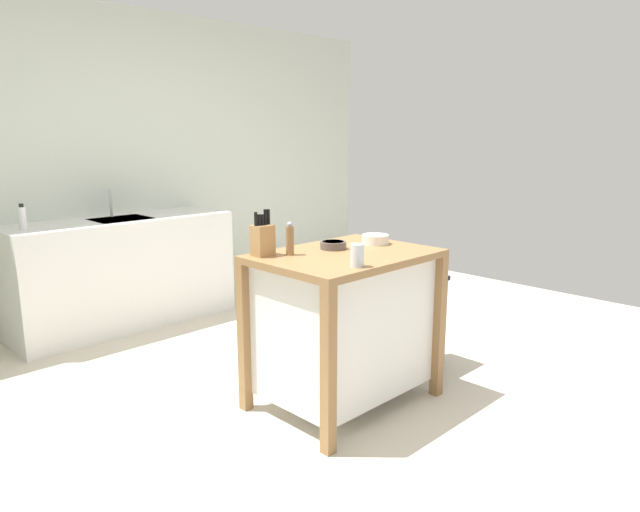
% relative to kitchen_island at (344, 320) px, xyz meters
% --- Properties ---
extents(ground_plane, '(6.76, 6.76, 0.00)m').
position_rel_kitchen_island_xyz_m(ground_plane, '(-0.08, 0.10, -0.51)').
color(ground_plane, beige).
rests_on(ground_plane, ground).
extents(wall_back, '(5.76, 0.10, 2.60)m').
position_rel_kitchen_island_xyz_m(wall_back, '(-0.08, 2.60, 0.79)').
color(wall_back, silver).
rests_on(wall_back, ground).
extents(kitchen_island, '(1.00, 0.73, 0.91)m').
position_rel_kitchen_island_xyz_m(kitchen_island, '(0.00, 0.00, 0.00)').
color(kitchen_island, olive).
rests_on(kitchen_island, ground).
extents(knife_block, '(0.11, 0.09, 0.25)m').
position_rel_kitchen_island_xyz_m(knife_block, '(-0.38, 0.26, 0.49)').
color(knife_block, '#AD7F4C').
rests_on(knife_block, kitchen_island).
extents(bowl_ceramic_wide, '(0.16, 0.16, 0.06)m').
position_rel_kitchen_island_xyz_m(bowl_ceramic_wide, '(0.32, 0.05, 0.43)').
color(bowl_ceramic_wide, silver).
rests_on(bowl_ceramic_wide, kitchen_island).
extents(bowl_stoneware_deep, '(0.15, 0.15, 0.04)m').
position_rel_kitchen_island_xyz_m(bowl_stoneware_deep, '(0.03, 0.12, 0.42)').
color(bowl_stoneware_deep, '#564C47').
rests_on(bowl_stoneware_deep, kitchen_island).
extents(drinking_cup, '(0.07, 0.07, 0.12)m').
position_rel_kitchen_island_xyz_m(drinking_cup, '(-0.21, -0.28, 0.46)').
color(drinking_cup, silver).
rests_on(drinking_cup, kitchen_island).
extents(pepper_grinder, '(0.04, 0.04, 0.19)m').
position_rel_kitchen_island_xyz_m(pepper_grinder, '(-0.26, 0.17, 0.49)').
color(pepper_grinder, olive).
rests_on(pepper_grinder, kitchen_island).
extents(trash_bin, '(0.36, 0.28, 0.63)m').
position_rel_kitchen_island_xyz_m(trash_bin, '(0.74, 0.02, -0.19)').
color(trash_bin, slate).
rests_on(trash_bin, ground).
extents(sink_counter, '(1.78, 0.60, 0.89)m').
position_rel_kitchen_island_xyz_m(sink_counter, '(-0.25, 2.25, -0.06)').
color(sink_counter, silver).
rests_on(sink_counter, ground).
extents(sink_faucet, '(0.02, 0.02, 0.22)m').
position_rel_kitchen_island_xyz_m(sink_faucet, '(-0.25, 2.39, 0.50)').
color(sink_faucet, '#B7BCC1').
rests_on(sink_faucet, sink_counter).
extents(bottle_hand_soap, '(0.05, 0.05, 0.19)m').
position_rel_kitchen_island_xyz_m(bottle_hand_soap, '(-0.99, 2.21, 0.47)').
color(bottle_hand_soap, white).
rests_on(bottle_hand_soap, sink_counter).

